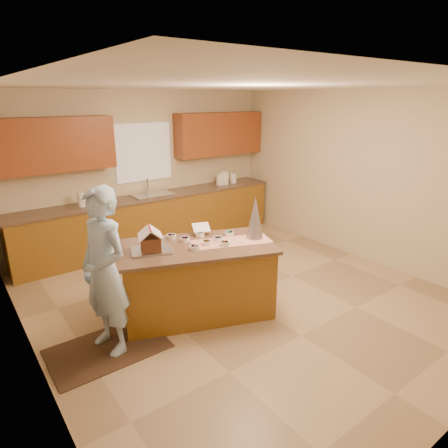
{
  "coord_description": "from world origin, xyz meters",
  "views": [
    {
      "loc": [
        -2.95,
        -3.63,
        2.56
      ],
      "look_at": [
        -0.1,
        0.2,
        1.0
      ],
      "focal_mm": 30.91,
      "sensor_mm": 36.0,
      "label": 1
    }
  ],
  "objects": [
    {
      "name": "cookbook",
      "position": [
        -0.39,
        0.3,
        0.98
      ],
      "size": [
        0.26,
        0.23,
        0.09
      ],
      "primitive_type": "cube",
      "rotation": [
        -1.13,
        0.0,
        -0.36
      ],
      "color": "white",
      "rests_on": "island_top"
    },
    {
      "name": "canister_a",
      "position": [
        1.48,
        2.45,
        1.03
      ],
      "size": [
        0.16,
        0.16,
        0.22
      ],
      "primitive_type": "cylinder",
      "color": "white",
      "rests_on": "back_counter_top"
    },
    {
      "name": "wall_back",
      "position": [
        0.0,
        2.75,
        1.35
      ],
      "size": [
        5.5,
        5.5,
        0.0
      ],
      "primitive_type": "plane",
      "color": "beige",
      "rests_on": "floor"
    },
    {
      "name": "upper_cabinet_left",
      "position": [
        -1.55,
        2.57,
        1.9
      ],
      "size": [
        1.85,
        0.35,
        0.8
      ],
      "primitive_type": "cube",
      "color": "#994820",
      "rests_on": "wall_back"
    },
    {
      "name": "boy",
      "position": [
        -1.8,
        -0.07,
        0.89
      ],
      "size": [
        0.56,
        0.72,
        1.76
      ],
      "primitive_type": "imported",
      "rotation": [
        0.0,
        0.0,
        -1.33
      ],
      "color": "#ADD2F6",
      "rests_on": "rug"
    },
    {
      "name": "back_counter_base",
      "position": [
        0.0,
        2.45,
        0.44
      ],
      "size": [
        4.8,
        0.6,
        0.88
      ],
      "primitive_type": "cube",
      "color": "brown",
      "rests_on": "floor"
    },
    {
      "name": "island_top",
      "position": [
        -0.66,
        0.0,
        0.87
      ],
      "size": [
        2.05,
        1.54,
        0.04
      ],
      "primitive_type": "cube",
      "rotation": [
        0.0,
        0.0,
        -0.36
      ],
      "color": "brown",
      "rests_on": "island_base"
    },
    {
      "name": "paper_towel",
      "position": [
        -1.24,
        2.45,
        1.04
      ],
      "size": [
        0.11,
        0.11,
        0.24
      ],
      "primitive_type": "cylinder",
      "color": "white",
      "rests_on": "back_counter_top"
    },
    {
      "name": "tinsel_tree",
      "position": [
        0.06,
        -0.22,
        1.16
      ],
      "size": [
        0.28,
        0.28,
        0.53
      ],
      "primitive_type": "cone",
      "rotation": [
        0.0,
        0.0,
        -0.36
      ],
      "color": "silver",
      "rests_on": "island_top"
    },
    {
      "name": "upper_cabinet_right",
      "position": [
        1.55,
        2.57,
        1.9
      ],
      "size": [
        1.85,
        0.35,
        0.8
      ],
      "primitive_type": "cube",
      "color": "#994820",
      "rests_on": "wall_back"
    },
    {
      "name": "floor",
      "position": [
        0.0,
        0.0,
        0.0
      ],
      "size": [
        5.5,
        5.5,
        0.0
      ],
      "primitive_type": "plane",
      "color": "tan",
      "rests_on": "ground"
    },
    {
      "name": "canister_b",
      "position": [
        1.59,
        2.45,
        1.05
      ],
      "size": [
        0.18,
        0.18,
        0.26
      ],
      "primitive_type": "cylinder",
      "color": "white",
      "rests_on": "back_counter_top"
    },
    {
      "name": "wall_left",
      "position": [
        -2.5,
        0.0,
        1.35
      ],
      "size": [
        5.5,
        5.5,
        0.0
      ],
      "primitive_type": "plane",
      "color": "beige",
      "rests_on": "floor"
    },
    {
      "name": "gingerbread_house",
      "position": [
        -1.18,
        0.15,
        1.02
      ],
      "size": [
        0.35,
        0.35,
        0.27
      ],
      "color": "#5B2418",
      "rests_on": "baking_tray"
    },
    {
      "name": "wall_right",
      "position": [
        2.5,
        0.0,
        1.35
      ],
      "size": [
        5.5,
        5.5,
        0.0
      ],
      "primitive_type": "plane",
      "color": "beige",
      "rests_on": "floor"
    },
    {
      "name": "ceiling",
      "position": [
        0.0,
        0.0,
        2.7
      ],
      "size": [
        5.5,
        5.5,
        0.0
      ],
      "primitive_type": "plane",
      "color": "silver",
      "rests_on": "floor"
    },
    {
      "name": "baking_tray",
      "position": [
        -1.18,
        0.15,
        0.91
      ],
      "size": [
        0.54,
        0.47,
        0.02
      ],
      "primitive_type": "cube",
      "rotation": [
        0.0,
        0.0,
        -0.36
      ],
      "color": "silver",
      "rests_on": "island_top"
    },
    {
      "name": "stone_accent",
      "position": [
        -2.48,
        -0.8,
        1.25
      ],
      "size": [
        0.0,
        2.5,
        2.5
      ],
      "primitive_type": "plane",
      "rotation": [
        1.57,
        0.0,
        1.57
      ],
      "color": "gray",
      "rests_on": "wall_left"
    },
    {
      "name": "candy_bowls",
      "position": [
        -0.52,
        0.05,
        0.92
      ],
      "size": [
        0.76,
        0.71,
        0.05
      ],
      "color": "green",
      "rests_on": "island_top"
    },
    {
      "name": "faucet",
      "position": [
        0.0,
        2.63,
        1.06
      ],
      "size": [
        0.03,
        0.03,
        0.28
      ],
      "primitive_type": "cylinder",
      "color": "silver",
      "rests_on": "back_counter_top"
    },
    {
      "name": "sink",
      "position": [
        0.0,
        2.45,
        0.89
      ],
      "size": [
        0.7,
        0.45,
        0.12
      ],
      "primitive_type": "cube",
      "color": "silver",
      "rests_on": "back_counter_top"
    },
    {
      "name": "rug",
      "position": [
        -1.85,
        -0.07,
        0.01
      ],
      "size": [
        1.2,
        0.78,
        0.01
      ],
      "primitive_type": "cube",
      "color": "black",
      "rests_on": "floor"
    },
    {
      "name": "window_curtain",
      "position": [
        0.0,
        2.72,
        1.65
      ],
      "size": [
        1.05,
        0.03,
        1.0
      ],
      "primitive_type": "cube",
      "color": "white",
      "rests_on": "wall_back"
    },
    {
      "name": "table_runner",
      "position": [
        -0.25,
        -0.15,
        0.9
      ],
      "size": [
        1.03,
        0.67,
        0.01
      ],
      "primitive_type": "cube",
      "rotation": [
        0.0,
        0.0,
        -0.36
      ],
      "color": "red",
      "rests_on": "island_top"
    },
    {
      "name": "island_base",
      "position": [
        -0.66,
        0.0,
        0.43
      ],
      "size": [
        1.95,
        1.44,
        0.86
      ],
      "primitive_type": "cube",
      "rotation": [
        0.0,
        0.0,
        -0.36
      ],
      "color": "brown",
      "rests_on": "floor"
    },
    {
      "name": "canister_c",
      "position": [
        1.81,
        2.45,
        1.02
      ],
      "size": [
        0.14,
        0.14,
        0.2
      ],
      "primitive_type": "cylinder",
      "color": "white",
      "rests_on": "back_counter_top"
    },
    {
      "name": "back_counter_top",
      "position": [
        0.0,
        2.45,
        0.9
      ],
      "size": [
        4.85,
        0.63,
        0.04
      ],
      "primitive_type": "cube",
      "color": "brown",
      "rests_on": "back_counter_base"
    }
  ]
}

